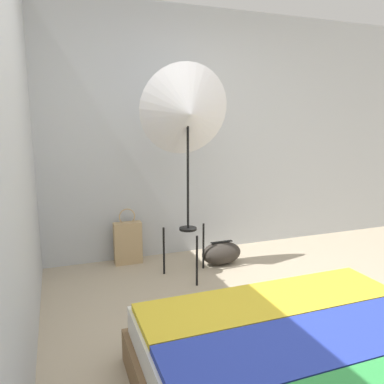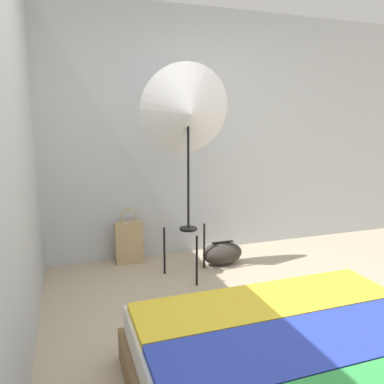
# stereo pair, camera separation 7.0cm
# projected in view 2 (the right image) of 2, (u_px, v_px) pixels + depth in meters

# --- Properties ---
(ground_plane) EXTENTS (14.00, 14.00, 0.00)m
(ground_plane) POSITION_uv_depth(u_px,v_px,m) (277.00, 362.00, 2.27)
(ground_plane) COLOR tan
(wall_back) EXTENTS (8.00, 0.05, 2.60)m
(wall_back) POSITION_uv_depth(u_px,v_px,m) (177.00, 135.00, 3.97)
(wall_back) COLOR #B7BCC1
(wall_back) RESTS_ON ground_plane
(wall_side_left) EXTENTS (0.05, 8.00, 2.60)m
(wall_side_left) POSITION_uv_depth(u_px,v_px,m) (20.00, 143.00, 2.51)
(wall_side_left) COLOR #B7BCC1
(wall_side_left) RESTS_ON ground_plane
(photo_umbrella) EXTENTS (0.83, 0.44, 1.95)m
(photo_umbrella) POSITION_uv_depth(u_px,v_px,m) (188.00, 113.00, 3.27)
(photo_umbrella) COLOR black
(photo_umbrella) RESTS_ON ground_plane
(tote_bag) EXTENTS (0.28, 0.11, 0.58)m
(tote_bag) POSITION_uv_depth(u_px,v_px,m) (129.00, 242.00, 3.84)
(tote_bag) COLOR tan
(tote_bag) RESTS_ON ground_plane
(duffel_bag) EXTENTS (0.42, 0.23, 0.24)m
(duffel_bag) POSITION_uv_depth(u_px,v_px,m) (222.00, 253.00, 3.81)
(duffel_bag) COLOR #332D28
(duffel_bag) RESTS_ON ground_plane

